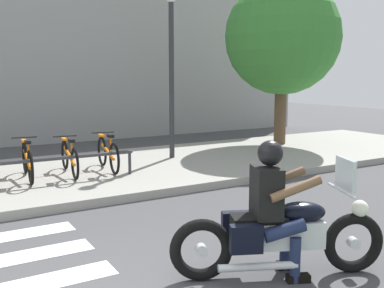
{
  "coord_description": "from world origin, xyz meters",
  "views": [
    {
      "loc": [
        -0.98,
        -3.67,
        2.09
      ],
      "look_at": [
        2.66,
        2.47,
        1.0
      ],
      "focal_mm": 41.89,
      "sensor_mm": 36.0,
      "label": 1
    }
  ],
  "objects": [
    {
      "name": "street_lamp",
      "position": [
        4.0,
        5.67,
        2.46
      ],
      "size": [
        0.28,
        0.28,
        4.02
      ],
      "color": "#2D2D33",
      "rests_on": "ground"
    },
    {
      "name": "bicycle_5",
      "position": [
        0.57,
        5.04,
        0.5
      ],
      "size": [
        0.48,
        1.67,
        0.77
      ],
      "color": "black",
      "rests_on": "sidewalk"
    },
    {
      "name": "bicycle_7",
      "position": [
        2.16,
        5.04,
        0.5
      ],
      "size": [
        0.48,
        1.6,
        0.77
      ],
      "color": "black",
      "rests_on": "sidewalk"
    },
    {
      "name": "bicycle_6",
      "position": [
        1.37,
        5.04,
        0.49
      ],
      "size": [
        0.48,
        1.67,
        0.74
      ],
      "color": "black",
      "rests_on": "sidewalk"
    },
    {
      "name": "tree_near_rack",
      "position": [
        7.74,
        6.07,
        3.16
      ],
      "size": [
        3.23,
        3.23,
        4.79
      ],
      "color": "brown",
      "rests_on": "ground"
    },
    {
      "name": "rider",
      "position": [
        2.01,
        -0.28,
        0.83
      ],
      "size": [
        0.75,
        0.69,
        1.45
      ],
      "color": "black",
      "rests_on": "ground"
    },
    {
      "name": "motorcycle",
      "position": [
        2.08,
        -0.31,
        0.46
      ],
      "size": [
        2.15,
        1.07,
        1.24
      ],
      "color": "black",
      "rests_on": "ground"
    }
  ]
}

